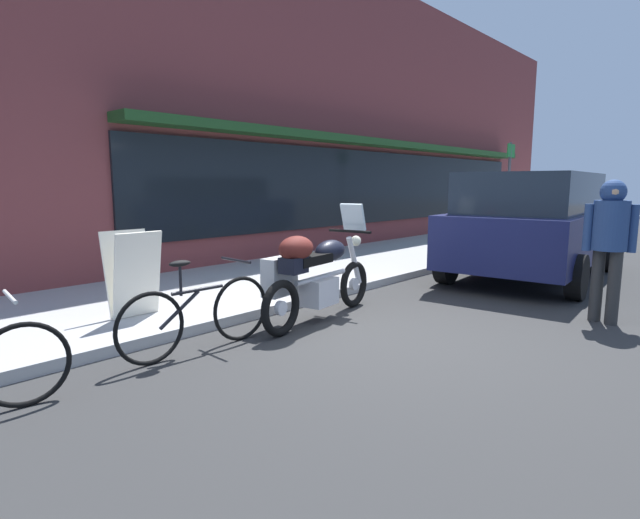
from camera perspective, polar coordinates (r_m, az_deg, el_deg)
name	(u,v)px	position (r m, az deg, el deg)	size (l,w,h in m)	color
ground_plane	(376,331)	(5.67, 6.41, -8.17)	(80.00, 80.00, 0.00)	#2F2F2F
storefront_building	(382,123)	(13.73, 7.15, 15.29)	(21.46, 0.90, 6.62)	brown
sidewalk_curb	(476,240)	(14.83, 17.51, 2.16)	(30.00, 3.17, 0.12)	#A3A3A3
touring_motorcycle	(313,273)	(5.87, -0.84, -1.53)	(2.18, 0.66, 1.39)	black
parked_bicycle	(198,315)	(5.02, -13.79, -6.17)	(1.70, 0.48, 0.93)	black
parked_minivan	(534,223)	(9.42, 23.32, 3.82)	(4.62, 2.45, 1.82)	#191E4C
pedestrian_walking	(610,234)	(6.70, 30.29, 2.58)	(0.49, 0.53, 1.69)	#2D2D2D
sandwich_board_sign	(133,274)	(6.11, -20.68, -1.52)	(0.55, 0.42, 0.98)	silver
parking_sign_pole	(509,185)	(13.48, 20.81, 8.02)	(0.44, 0.07, 2.54)	#59595B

